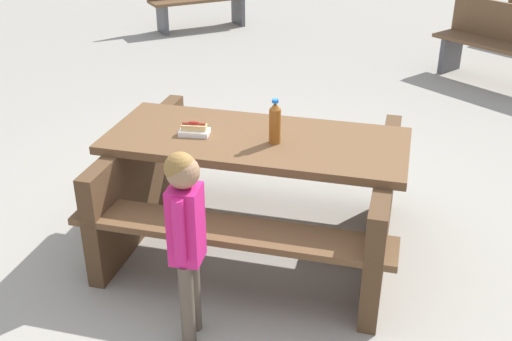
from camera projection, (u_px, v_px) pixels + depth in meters
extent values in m
plane|color=gray|center=(256.00, 242.00, 4.02)|extent=(30.00, 30.00, 0.00)
cube|color=brown|center=(256.00, 141.00, 3.70)|extent=(1.90, 1.03, 0.05)
cube|color=brown|center=(230.00, 231.00, 3.35)|extent=(1.82, 0.56, 0.04)
cube|color=brown|center=(276.00, 148.00, 4.31)|extent=(1.82, 0.56, 0.04)
cube|color=#4D3520|center=(141.00, 181.00, 4.04)|extent=(0.32, 1.40, 0.70)
cube|color=#4D3520|center=(382.00, 211.00, 3.69)|extent=(0.32, 1.40, 0.70)
cylinder|color=brown|center=(275.00, 126.00, 3.57)|extent=(0.07, 0.07, 0.21)
cone|color=brown|center=(275.00, 106.00, 3.51)|extent=(0.06, 0.06, 0.04)
cylinder|color=blue|center=(275.00, 101.00, 3.50)|extent=(0.04, 0.04, 0.02)
cube|color=white|center=(194.00, 132.00, 3.71)|extent=(0.20, 0.16, 0.03)
cube|color=#D8B272|center=(194.00, 127.00, 3.70)|extent=(0.16, 0.10, 0.04)
cylinder|color=maroon|center=(194.00, 124.00, 3.69)|extent=(0.14, 0.07, 0.03)
ellipsoid|color=maroon|center=(194.00, 123.00, 3.68)|extent=(0.07, 0.04, 0.01)
cylinder|color=brown|center=(193.00, 292.00, 3.18)|extent=(0.07, 0.07, 0.48)
cylinder|color=brown|center=(187.00, 304.00, 3.09)|extent=(0.07, 0.07, 0.48)
cube|color=#D11E72|center=(186.00, 224.00, 2.94)|extent=(0.18, 0.18, 0.40)
cylinder|color=#D11E72|center=(192.00, 210.00, 3.02)|extent=(0.06, 0.06, 0.34)
cylinder|color=#D11E72|center=(179.00, 232.00, 2.84)|extent=(0.06, 0.06, 0.34)
sphere|color=#997051|center=(183.00, 172.00, 2.81)|extent=(0.16, 0.16, 0.16)
sphere|color=olive|center=(180.00, 168.00, 2.81)|extent=(0.15, 0.15, 0.15)
cube|color=brown|center=(500.00, 46.00, 6.69)|extent=(1.51, 1.06, 0.04)
cube|color=#4C4C51|center=(451.00, 54.00, 7.21)|extent=(0.22, 0.35, 0.41)
cube|color=#4C4C51|center=(508.00, 25.00, 8.46)|extent=(0.22, 0.35, 0.41)
cube|color=#4C4C51|center=(162.00, 19.00, 8.81)|extent=(0.32, 0.28, 0.41)
cube|color=#4C4C51|center=(238.00, 11.00, 9.30)|extent=(0.32, 0.28, 0.41)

